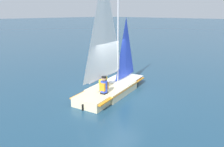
% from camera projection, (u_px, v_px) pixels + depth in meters
% --- Properties ---
extents(ground_plane, '(260.00, 260.00, 0.00)m').
position_uv_depth(ground_plane, '(112.00, 93.00, 10.69)').
color(ground_plane, navy).
extents(sailboat_main, '(2.50, 4.70, 5.70)m').
position_uv_depth(sailboat_main, '(111.00, 77.00, 10.43)').
color(sailboat_main, beige).
rests_on(sailboat_main, ground_plane).
extents(sailor_helm, '(0.36, 0.39, 1.16)m').
position_uv_depth(sailor_helm, '(103.00, 82.00, 10.27)').
color(sailor_helm, black).
rests_on(sailor_helm, ground_plane).
extents(sailor_crew, '(0.36, 0.39, 1.16)m').
position_uv_depth(sailor_crew, '(104.00, 88.00, 9.47)').
color(sailor_crew, black).
rests_on(sailor_crew, ground_plane).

